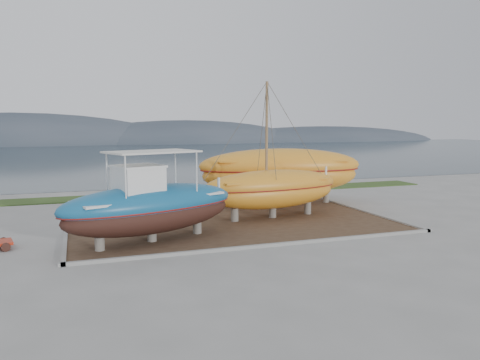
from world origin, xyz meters
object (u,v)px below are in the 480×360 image
object	(u,v)px
blue_caique	(151,197)
orange_bare_hull	(281,177)
orange_sailboat	(273,151)
white_dinghy	(126,210)

from	to	relation	value
blue_caique	orange_bare_hull	world-z (taller)	blue_caique
orange_sailboat	orange_bare_hull	world-z (taller)	orange_sailboat
blue_caique	white_dinghy	distance (m)	5.95
orange_sailboat	orange_bare_hull	xyz separation A→B (m)	(2.53, 4.40, -2.15)
blue_caique	orange_bare_hull	distance (m)	13.03
white_dinghy	orange_bare_hull	size ratio (longest dim) A/B	0.35
blue_caique	white_dinghy	size ratio (longest dim) A/B	2.24
orange_sailboat	orange_bare_hull	distance (m)	5.52
white_dinghy	orange_bare_hull	world-z (taller)	orange_bare_hull
blue_caique	orange_sailboat	xyz separation A→B (m)	(7.85, 3.46, 1.87)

